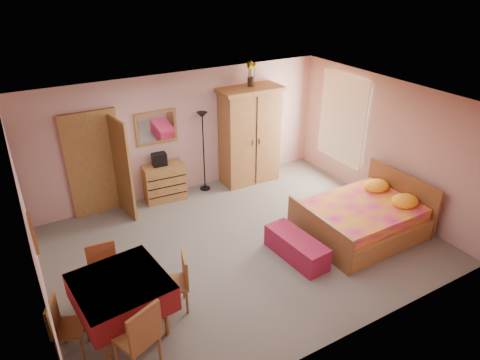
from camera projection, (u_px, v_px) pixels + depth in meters
floor at (243, 245)px, 7.67m from camera, size 6.50×6.50×0.00m
ceiling at (244, 104)px, 6.48m from camera, size 6.50×6.50×0.00m
wall_back at (184, 134)px, 9.00m from camera, size 6.50×0.10×2.60m
wall_front at (348, 263)px, 5.14m from camera, size 6.50×0.10×2.60m
wall_left at (31, 236)px, 5.63m from camera, size 0.10×5.00×2.60m
wall_right at (384, 143)px, 8.51m from camera, size 0.10×5.00×2.60m
doorway at (95, 165)px, 8.26m from camera, size 1.06×0.12×2.15m
window at (343, 119)px, 9.36m from camera, size 0.08×1.40×1.95m
picture_left at (33, 233)px, 5.00m from camera, size 0.04×0.32×0.42m
picture_back at (277, 106)px, 9.91m from camera, size 0.30×0.04×0.40m
chest_of_drawers at (165, 182)px, 8.97m from camera, size 0.88×0.49×0.80m
wall_mirror at (156, 127)px, 8.61m from camera, size 0.87×0.05×0.69m
stereo at (159, 159)px, 8.72m from camera, size 0.30×0.23×0.26m
floor_lamp at (204, 152)px, 9.15m from camera, size 0.28×0.28×1.78m
wardrobe at (250, 136)px, 9.47m from camera, size 1.40×0.74×2.18m
sunflower_vase at (251, 74)px, 8.94m from camera, size 0.22×0.22×0.53m
bed at (362, 210)px, 7.78m from camera, size 2.14×1.69×0.99m
bench at (296, 247)px, 7.26m from camera, size 0.55×1.25×0.41m
dining_table at (124, 305)px, 5.73m from camera, size 1.26×1.26×0.84m
chair_south at (135, 335)px, 5.15m from camera, size 0.61×0.61×1.03m
chair_north at (106, 276)px, 6.19m from camera, size 0.45×0.45×0.92m
chair_west at (70, 327)px, 5.39m from camera, size 0.50×0.50×0.84m
chair_east at (173, 283)px, 6.08m from camera, size 0.49×0.49×0.89m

